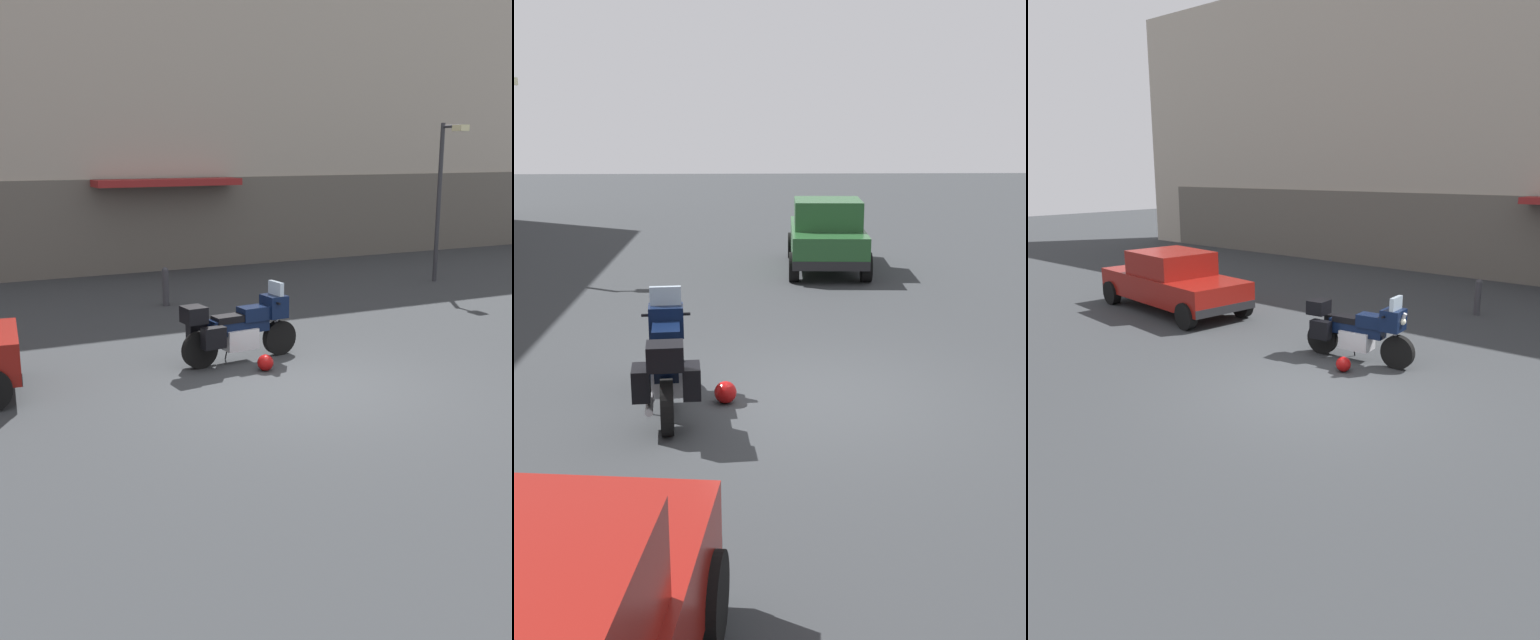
{
  "view_description": "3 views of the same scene",
  "coord_description": "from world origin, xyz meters",
  "views": [
    {
      "loc": [
        -5.46,
        -9.3,
        3.66
      ],
      "look_at": [
        -0.46,
        0.9,
        0.96
      ],
      "focal_mm": 40.45,
      "sensor_mm": 36.0,
      "label": 1
    },
    {
      "loc": [
        -8.99,
        0.85,
        3.43
      ],
      "look_at": [
        -0.12,
        0.56,
        1.05
      ],
      "focal_mm": 42.22,
      "sensor_mm": 36.0,
      "label": 2
    },
    {
      "loc": [
        5.33,
        -7.13,
        3.59
      ],
      "look_at": [
        -0.79,
        0.15,
        1.07
      ],
      "focal_mm": 31.89,
      "sensor_mm": 36.0,
      "label": 3
    }
  ],
  "objects": [
    {
      "name": "ground_plane",
      "position": [
        0.0,
        0.0,
        0.0
      ],
      "size": [
        80.0,
        80.0,
        0.0
      ],
      "primitive_type": "plane",
      "color": "#2D3033"
    },
    {
      "name": "car_hatchback_near",
      "position": [
        8.37,
        -1.04,
        0.81
      ],
      "size": [
        3.94,
        1.95,
        1.64
      ],
      "rotation": [
        0.0,
        0.0,
        -0.05
      ],
      "color": "#235128",
      "rests_on": "ground"
    },
    {
      "name": "helmet",
      "position": [
        -0.18,
        1.12,
        0.14
      ],
      "size": [
        0.28,
        0.28,
        0.28
      ],
      "primitive_type": "sphere",
      "color": "#990C0C",
      "rests_on": "ground"
    },
    {
      "name": "motorcycle",
      "position": [
        -0.36,
        1.82,
        0.62
      ],
      "size": [
        2.26,
        0.83,
        1.36
      ],
      "rotation": [
        0.0,
        0.0,
        0.09
      ],
      "color": "black",
      "rests_on": "ground"
    }
  ]
}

